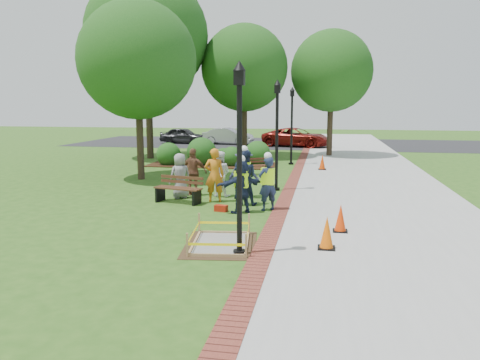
% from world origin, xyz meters
% --- Properties ---
extents(ground, '(100.00, 100.00, 0.00)m').
position_xyz_m(ground, '(0.00, 0.00, 0.00)').
color(ground, '#285116').
rests_on(ground, ground).
extents(sidewalk, '(6.00, 60.00, 0.02)m').
position_xyz_m(sidewalk, '(5.00, 10.00, 0.01)').
color(sidewalk, '#9E9E99').
rests_on(sidewalk, ground).
extents(brick_edging, '(0.50, 60.00, 0.03)m').
position_xyz_m(brick_edging, '(1.75, 10.00, 0.01)').
color(brick_edging, maroon).
rests_on(brick_edging, ground).
extents(mulch_bed, '(7.00, 3.00, 0.05)m').
position_xyz_m(mulch_bed, '(-3.00, 12.00, 0.02)').
color(mulch_bed, '#381E0F').
rests_on(mulch_bed, ground).
extents(parking_lot, '(36.00, 12.00, 0.01)m').
position_xyz_m(parking_lot, '(0.00, 27.00, 0.00)').
color(parking_lot, black).
rests_on(parking_lot, ground).
extents(wet_concrete_pad, '(1.98, 2.50, 0.55)m').
position_xyz_m(wet_concrete_pad, '(0.68, -2.37, 0.23)').
color(wet_concrete_pad, '#47331E').
rests_on(wet_concrete_pad, ground).
extents(bench_near, '(1.74, 0.91, 0.90)m').
position_xyz_m(bench_near, '(-1.80, 2.08, 0.29)').
color(bench_near, '#5A2E1E').
rests_on(bench_near, ground).
extents(bench_far, '(1.52, 1.03, 0.79)m').
position_xyz_m(bench_far, '(-0.21, 8.85, 0.25)').
color(bench_far, '#582D1E').
rests_on(bench_far, ground).
extents(cone_front, '(0.40, 0.40, 0.79)m').
position_xyz_m(cone_front, '(3.18, -2.27, 0.38)').
color(cone_front, black).
rests_on(cone_front, ground).
extents(cone_back, '(0.38, 0.38, 0.75)m').
position_xyz_m(cone_back, '(3.54, -0.71, 0.36)').
color(cone_back, black).
rests_on(cone_back, ground).
extents(cone_far, '(0.39, 0.39, 0.78)m').
position_xyz_m(cone_far, '(2.98, 11.11, 0.37)').
color(cone_far, black).
rests_on(cone_far, ground).
extents(toolbox, '(0.43, 0.29, 0.20)m').
position_xyz_m(toolbox, '(-0.09, 1.08, 0.10)').
color(toolbox, '#9F1B0C').
rests_on(toolbox, ground).
extents(lamp_near, '(0.28, 0.28, 4.26)m').
position_xyz_m(lamp_near, '(1.25, -3.00, 2.48)').
color(lamp_near, black).
rests_on(lamp_near, ground).
extents(lamp_mid, '(0.28, 0.28, 4.26)m').
position_xyz_m(lamp_mid, '(1.25, 5.00, 2.48)').
color(lamp_mid, black).
rests_on(lamp_mid, ground).
extents(lamp_far, '(0.28, 0.28, 4.26)m').
position_xyz_m(lamp_far, '(1.25, 13.00, 2.48)').
color(lamp_far, black).
rests_on(lamp_far, ground).
extents(tree_left, '(5.11, 5.11, 7.76)m').
position_xyz_m(tree_left, '(-5.00, 6.66, 5.20)').
color(tree_left, '#3D2D1E').
rests_on(tree_left, ground).
extents(tree_back, '(5.36, 5.36, 8.22)m').
position_xyz_m(tree_back, '(-1.96, 16.32, 5.52)').
color(tree_back, '#3D2D1E').
rests_on(tree_back, ground).
extents(tree_right, '(5.17, 5.17, 7.99)m').
position_xyz_m(tree_right, '(3.37, 17.94, 5.39)').
color(tree_right, '#3D2D1E').
rests_on(tree_right, ground).
extents(tree_far, '(7.31, 7.31, 11.04)m').
position_xyz_m(tree_far, '(-7.56, 14.45, 7.37)').
color(tree_far, '#3D2D1E').
rests_on(tree_far, ground).
extents(shrub_a, '(1.34, 1.34, 1.34)m').
position_xyz_m(shrub_a, '(-5.38, 11.56, 0.00)').
color(shrub_a, '#164614').
rests_on(shrub_a, ground).
extents(shrub_b, '(1.64, 1.64, 1.64)m').
position_xyz_m(shrub_b, '(-3.62, 11.99, 0.00)').
color(shrub_b, '#164614').
rests_on(shrub_b, ground).
extents(shrub_c, '(1.15, 1.15, 1.15)m').
position_xyz_m(shrub_c, '(-1.88, 11.77, 0.00)').
color(shrub_c, '#164614').
rests_on(shrub_c, ground).
extents(shrub_d, '(1.44, 1.44, 1.44)m').
position_xyz_m(shrub_d, '(-0.59, 12.59, 0.00)').
color(shrub_d, '#164614').
rests_on(shrub_d, ground).
extents(shrub_e, '(0.96, 0.96, 0.96)m').
position_xyz_m(shrub_e, '(-2.56, 12.80, 0.00)').
color(shrub_e, '#164614').
rests_on(shrub_e, ground).
extents(casual_person_a, '(0.61, 0.59, 1.62)m').
position_xyz_m(casual_person_a, '(-1.97, 2.85, 0.81)').
color(casual_person_a, gray).
rests_on(casual_person_a, ground).
extents(casual_person_b, '(0.65, 0.48, 1.85)m').
position_xyz_m(casual_person_b, '(-0.62, 2.48, 0.93)').
color(casual_person_b, orange).
rests_on(casual_person_b, ground).
extents(casual_person_c, '(0.56, 0.39, 1.66)m').
position_xyz_m(casual_person_c, '(-0.66, 3.43, 0.83)').
color(casual_person_c, white).
rests_on(casual_person_c, ground).
extents(casual_person_d, '(0.58, 0.39, 1.74)m').
position_xyz_m(casual_person_d, '(-1.65, 3.47, 0.87)').
color(casual_person_d, brown).
rests_on(casual_person_d, ground).
extents(casual_person_e, '(0.60, 0.42, 1.77)m').
position_xyz_m(casual_person_e, '(0.25, 3.35, 0.88)').
color(casual_person_e, '#35365C').
rests_on(casual_person_e, ground).
extents(hivis_worker_a, '(0.63, 0.59, 1.80)m').
position_xyz_m(hivis_worker_a, '(0.57, 1.03, 0.90)').
color(hivis_worker_a, '#18213E').
rests_on(hivis_worker_a, ground).
extents(hivis_worker_b, '(0.65, 0.60, 1.86)m').
position_xyz_m(hivis_worker_b, '(1.33, 1.50, 0.92)').
color(hivis_worker_b, '#18253F').
rests_on(hivis_worker_b, ground).
extents(hivis_worker_c, '(0.62, 0.43, 1.99)m').
position_xyz_m(hivis_worker_c, '(0.46, 2.18, 0.98)').
color(hivis_worker_c, '#18213E').
rests_on(hivis_worker_c, ground).
extents(parked_car_a, '(2.28, 4.65, 1.47)m').
position_xyz_m(parked_car_a, '(-8.73, 25.26, 0.00)').
color(parked_car_a, black).
rests_on(parked_car_a, ground).
extents(parked_car_b, '(2.45, 4.75, 1.49)m').
position_xyz_m(parked_car_b, '(-4.85, 25.12, 0.00)').
color(parked_car_b, '#9E9DA2').
rests_on(parked_car_b, ground).
extents(parked_car_c, '(3.29, 5.30, 1.61)m').
position_xyz_m(parked_car_c, '(0.86, 24.03, 0.00)').
color(parked_car_c, maroon).
rests_on(parked_car_c, ground).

